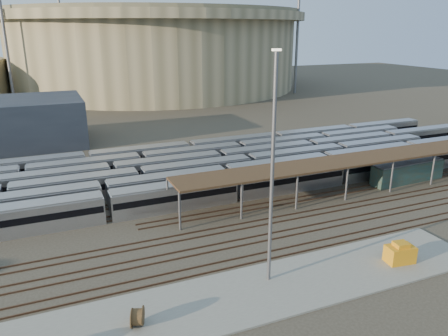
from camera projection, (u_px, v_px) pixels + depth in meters
ground at (241, 223)px, 57.34m from camera, size 420.00×420.00×0.00m
apron at (261, 292)px, 42.31m from camera, size 50.00×9.00×0.20m
subway_trains at (192, 170)px, 72.80m from camera, size 127.25×23.90×3.60m
inspection_shed at (359, 160)px, 67.49m from camera, size 60.30×6.00×5.30m
empty_tracks at (259, 239)px, 52.93m from camera, size 170.00×9.62×0.18m
stadium at (154, 47)px, 184.20m from camera, size 124.00×124.00×32.50m
floodlight_0 at (6, 40)px, 136.18m from camera, size 4.00×1.00×38.40m
floodlight_2 at (297, 38)px, 164.62m from camera, size 4.00×1.00×38.40m
floodlight_3 at (63, 37)px, 187.41m from camera, size 4.00×1.00×38.40m
teal_boxcar at (408, 172)px, 72.37m from camera, size 13.99×3.36×3.24m
cable_reel_west at (137, 317)px, 37.11m from camera, size 1.49×1.93×1.70m
yard_light_pole at (272, 173)px, 40.79m from camera, size 0.81×0.36×22.59m
yellow_equipment at (400, 254)px, 47.23m from camera, size 3.20×2.24×1.86m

